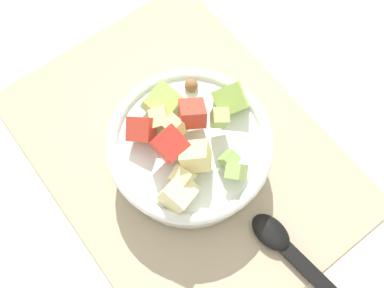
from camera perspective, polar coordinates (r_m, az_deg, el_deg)
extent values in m
plane|color=silver|center=(0.62, -1.16, -0.88)|extent=(2.40, 2.40, 0.00)
cube|color=tan|center=(0.62, -1.17, -0.79)|extent=(0.47, 0.35, 0.01)
cylinder|color=white|center=(0.58, 0.00, -0.64)|extent=(0.19, 0.19, 0.06)
torus|color=white|center=(0.56, 0.00, 0.45)|extent=(0.21, 0.21, 0.02)
cube|color=red|center=(0.52, -2.87, 0.00)|extent=(0.04, 0.04, 0.03)
cube|color=#A3CC6B|center=(0.53, 3.52, 3.34)|extent=(0.03, 0.03, 0.03)
cube|color=#9EC656|center=(0.56, -3.96, 5.24)|extent=(0.05, 0.05, 0.04)
cube|color=#E5D684|center=(0.52, 0.46, -1.56)|extent=(0.05, 0.04, 0.04)
cube|color=beige|center=(0.54, -4.17, 3.32)|extent=(0.03, 0.03, 0.03)
cube|color=beige|center=(0.52, -1.76, -6.23)|extent=(0.05, 0.05, 0.04)
cube|color=#BC3828|center=(0.54, -6.42, 1.87)|extent=(0.04, 0.05, 0.04)
cube|color=#93C160|center=(0.53, 4.73, -1.90)|extent=(0.03, 0.02, 0.03)
cube|color=#BC3828|center=(0.54, -0.29, 4.27)|extent=(0.05, 0.05, 0.04)
cube|color=#9EC656|center=(0.57, 4.89, 5.68)|extent=(0.05, 0.05, 0.05)
cube|color=#E5D684|center=(0.53, -1.91, 2.00)|extent=(0.03, 0.02, 0.03)
cube|color=#A3CC6B|center=(0.53, 5.65, -3.46)|extent=(0.03, 0.03, 0.03)
sphere|color=brown|center=(0.58, -0.10, 7.44)|extent=(0.03, 0.03, 0.02)
cube|color=beige|center=(0.52, -1.18, -4.09)|extent=(0.03, 0.03, 0.03)
ellipsoid|color=black|center=(0.59, 9.94, -10.95)|extent=(0.06, 0.04, 0.01)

